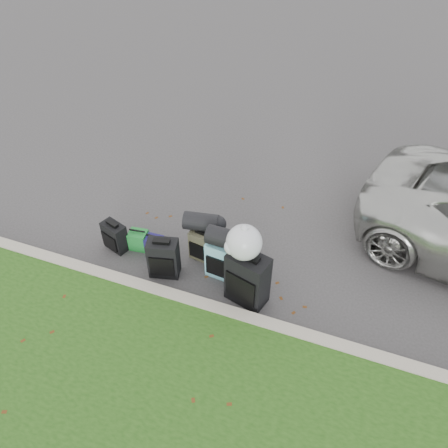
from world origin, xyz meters
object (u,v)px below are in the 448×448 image
(suitcase_teal, at_px, (222,259))
(tote_navy, at_px, (155,245))
(suitcase_olive, at_px, (202,245))
(suitcase_large_black_right, at_px, (247,279))
(suitcase_small_black, at_px, (115,236))
(tote_green, at_px, (139,240))
(suitcase_large_black_left, at_px, (164,258))

(suitcase_teal, distance_m, tote_navy, 1.17)
(suitcase_olive, distance_m, suitcase_teal, 0.47)
(suitcase_olive, relative_size, tote_navy, 1.78)
(suitcase_teal, relative_size, suitcase_large_black_right, 0.74)
(suitcase_large_black_right, bearing_deg, suitcase_small_black, -171.54)
(suitcase_small_black, relative_size, suitcase_olive, 0.96)
(tote_navy, bearing_deg, tote_green, 179.96)
(suitcase_large_black_left, distance_m, suitcase_large_black_right, 1.31)
(tote_green, height_order, tote_navy, tote_green)
(suitcase_small_black, height_order, suitcase_large_black_left, suitcase_large_black_left)
(suitcase_teal, relative_size, tote_green, 1.95)
(suitcase_teal, bearing_deg, tote_green, -177.96)
(suitcase_small_black, xyz_separation_m, tote_green, (0.33, 0.13, -0.08))
(suitcase_teal, height_order, tote_navy, suitcase_teal)
(suitcase_small_black, bearing_deg, suitcase_large_black_left, 5.95)
(suitcase_small_black, xyz_separation_m, suitcase_olive, (1.36, 0.29, 0.01))
(suitcase_small_black, bearing_deg, tote_navy, 31.73)
(suitcase_teal, bearing_deg, suitcase_large_black_right, -27.23)
(tote_navy, bearing_deg, suitcase_olive, 8.90)
(suitcase_small_black, distance_m, suitcase_large_black_left, 0.99)
(suitcase_large_black_left, xyz_separation_m, suitcase_large_black_right, (1.30, -0.04, 0.10))
(suitcase_olive, height_order, tote_navy, suitcase_olive)
(suitcase_olive, bearing_deg, suitcase_large_black_right, -22.62)
(tote_green, bearing_deg, tote_navy, -5.20)
(suitcase_large_black_right, bearing_deg, tote_green, -176.42)
(suitcase_large_black_left, xyz_separation_m, tote_green, (-0.63, 0.35, -0.16))
(tote_green, bearing_deg, suitcase_teal, -10.16)
(suitcase_small_black, xyz_separation_m, suitcase_large_black_left, (0.96, -0.22, 0.07))
(suitcase_large_black_left, height_order, tote_green, suitcase_large_black_left)
(suitcase_large_black_right, xyz_separation_m, tote_green, (-1.93, 0.39, -0.26))
(suitcase_teal, distance_m, suitcase_large_black_right, 0.60)
(suitcase_small_black, distance_m, suitcase_olive, 1.39)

